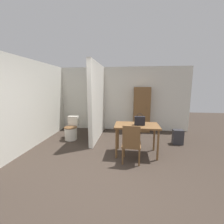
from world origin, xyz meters
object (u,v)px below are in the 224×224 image
object	(u,v)px
wooden_chair	(131,143)
space_heater	(178,137)
dining_table	(137,128)
wooden_cabinet	(142,110)
toilet	(71,130)
handbag	(140,121)

from	to	relation	value
wooden_chair	space_heater	size ratio (longest dim) A/B	2.04
dining_table	wooden_cabinet	size ratio (longest dim) A/B	0.64
wooden_chair	wooden_cabinet	xyz separation A→B (m)	(0.42, 2.54, 0.38)
dining_table	wooden_cabinet	distance (m)	2.09
space_heater	dining_table	bearing A→B (deg)	-146.95
dining_table	wooden_cabinet	world-z (taller)	wooden_cabinet
wooden_chair	wooden_cabinet	size ratio (longest dim) A/B	0.53
wooden_cabinet	space_heater	distance (m)	1.71
wooden_chair	toilet	world-z (taller)	wooden_chair
dining_table	wooden_chair	bearing A→B (deg)	-105.63
dining_table	toilet	bearing A→B (deg)	156.64
dining_table	space_heater	size ratio (longest dim) A/B	2.47
dining_table	toilet	size ratio (longest dim) A/B	1.50
toilet	dining_table	bearing A→B (deg)	-23.36
handbag	space_heater	size ratio (longest dim) A/B	0.66
dining_table	space_heater	world-z (taller)	dining_table
space_heater	toilet	bearing A→B (deg)	178.87
dining_table	toilet	world-z (taller)	dining_table
wooden_cabinet	toilet	bearing A→B (deg)	-154.30
wooden_cabinet	space_heater	world-z (taller)	wooden_cabinet
handbag	wooden_cabinet	xyz separation A→B (m)	(0.21, 2.08, -0.04)
dining_table	wooden_chair	world-z (taller)	wooden_chair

